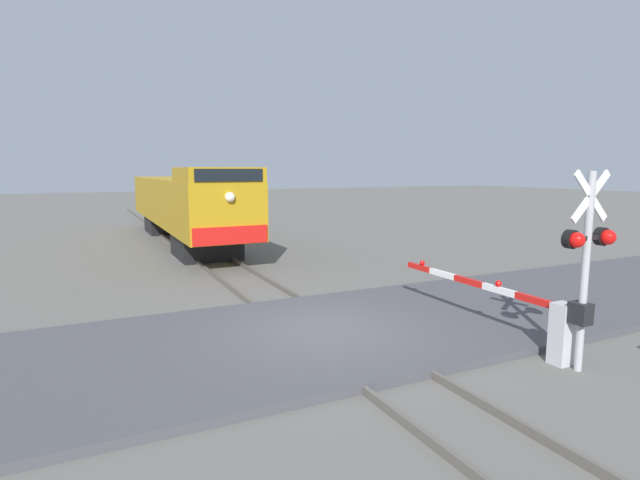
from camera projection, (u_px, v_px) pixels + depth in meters
name	position (u px, v px, depth m)	size (l,w,h in m)	color
ground_plane	(325.00, 336.00, 11.25)	(160.00, 160.00, 0.00)	#605E59
rail_track_left	(296.00, 338.00, 10.93)	(0.08, 80.00, 0.15)	#59544C
rail_track_right	(353.00, 329.00, 11.55)	(0.08, 80.00, 0.15)	#59544C
road_surface	(325.00, 333.00, 11.24)	(36.00, 5.83, 0.16)	#47474C
locomotive	(184.00, 204.00, 25.19)	(2.88, 17.56, 3.81)	black
crossing_signal	(588.00, 250.00, 9.01)	(1.18, 0.33, 3.74)	#ADADB2
crossing_gate	(535.00, 314.00, 10.12)	(0.36, 5.47, 1.32)	silver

